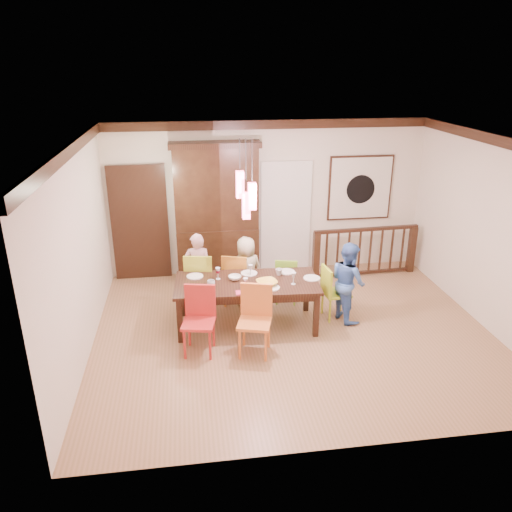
{
  "coord_description": "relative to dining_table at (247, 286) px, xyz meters",
  "views": [
    {
      "loc": [
        -1.51,
        -6.57,
        3.91
      ],
      "look_at": [
        -0.51,
        0.44,
        1.11
      ],
      "focal_mm": 35.0,
      "sensor_mm": 36.0,
      "label": 1
    }
  ],
  "objects": [
    {
      "name": "chair_far_left",
      "position": [
        -0.69,
        0.71,
        -0.09
      ],
      "size": [
        0.53,
        0.53,
        1.0
      ],
      "rotation": [
        0.0,
        0.0,
        2.95
      ],
      "color": "#ADBE2E",
      "rests_on": "floor"
    },
    {
      "name": "ceiling",
      "position": [
        0.68,
        -0.31,
        2.23
      ],
      "size": [
        6.0,
        6.0,
        0.0
      ],
      "primitive_type": "plane",
      "rotation": [
        3.14,
        0.0,
        0.0
      ],
      "color": "white",
      "rests_on": "wall_back"
    },
    {
      "name": "wine_glass_c",
      "position": [
        -0.05,
        -0.29,
        0.18
      ],
      "size": [
        0.08,
        0.08,
        0.19
      ],
      "primitive_type": null,
      "color": "#590C19",
      "rests_on": "dining_table"
    },
    {
      "name": "panel_door",
      "position": [
        -1.72,
        2.14,
        0.38
      ],
      "size": [
        1.04,
        0.07,
        2.24
      ],
      "primitive_type": "cube",
      "color": "black",
      "rests_on": "wall_back"
    },
    {
      "name": "wall_left",
      "position": [
        -2.32,
        -0.31,
        0.78
      ],
      "size": [
        0.0,
        5.0,
        5.0
      ],
      "primitive_type": "plane",
      "rotation": [
        1.57,
        0.0,
        1.57
      ],
      "color": "beige",
      "rests_on": "floor"
    },
    {
      "name": "plate_far_right",
      "position": [
        0.68,
        0.28,
        0.09
      ],
      "size": [
        0.26,
        0.26,
        0.01
      ],
      "primitive_type": "cylinder",
      "color": "white",
      "rests_on": "dining_table"
    },
    {
      "name": "plate_far_left",
      "position": [
        -0.78,
        0.3,
        0.09
      ],
      "size": [
        0.26,
        0.26,
        0.01
      ],
      "primitive_type": "cylinder",
      "color": "white",
      "rests_on": "dining_table"
    },
    {
      "name": "plate_near_mid",
      "position": [
        0.33,
        -0.28,
        0.09
      ],
      "size": [
        0.26,
        0.26,
        0.01
      ],
      "primitive_type": "cylinder",
      "color": "white",
      "rests_on": "dining_table"
    },
    {
      "name": "painting",
      "position": [
        2.48,
        2.15,
        0.93
      ],
      "size": [
        1.25,
        0.06,
        1.25
      ],
      "color": "black",
      "rests_on": "wall_back"
    },
    {
      "name": "napkin",
      "position": [
        -0.12,
        -0.39,
        0.09
      ],
      "size": [
        0.18,
        0.14,
        0.01
      ],
      "primitive_type": "cube",
      "color": "#D83359",
      "rests_on": "dining_table"
    },
    {
      "name": "pendant_cluster",
      "position": [
        0.0,
        -0.0,
        1.44
      ],
      "size": [
        0.27,
        0.21,
        1.14
      ],
      "color": "#FF4C6F",
      "rests_on": "ceiling"
    },
    {
      "name": "serving_bowl",
      "position": [
        0.28,
        -0.17,
        0.12
      ],
      "size": [
        0.37,
        0.37,
        0.07
      ],
      "primitive_type": "imported",
      "rotation": [
        0.0,
        0.0,
        0.24
      ],
      "color": "yellow",
      "rests_on": "dining_table"
    },
    {
      "name": "cup_right",
      "position": [
        0.53,
        0.18,
        0.13
      ],
      "size": [
        0.13,
        0.13,
        0.1
      ],
      "primitive_type": "imported",
      "rotation": [
        0.0,
        0.0,
        -0.27
      ],
      "color": "silver",
      "rests_on": "dining_table"
    },
    {
      "name": "floor",
      "position": [
        0.68,
        -0.31,
        -0.67
      ],
      "size": [
        6.0,
        6.0,
        0.0
      ],
      "primitive_type": "plane",
      "color": "#956F48",
      "rests_on": "ground"
    },
    {
      "name": "wine_glass_a",
      "position": [
        -0.43,
        0.16,
        0.18
      ],
      "size": [
        0.08,
        0.08,
        0.19
      ],
      "primitive_type": null,
      "color": "#590C19",
      "rests_on": "dining_table"
    },
    {
      "name": "balustrade",
      "position": [
        2.48,
        1.64,
        -0.17
      ],
      "size": [
        2.07,
        0.18,
        0.96
      ],
      "rotation": [
        0.0,
        0.0,
        0.05
      ],
      "color": "black",
      "rests_on": "floor"
    },
    {
      "name": "wine_glass_d",
      "position": [
        0.69,
        -0.19,
        0.18
      ],
      "size": [
        0.08,
        0.08,
        0.19
      ],
      "primitive_type": null,
      "color": "silver",
      "rests_on": "dining_table"
    },
    {
      "name": "chair_far_right",
      "position": [
        0.77,
        0.74,
        -0.2
      ],
      "size": [
        0.45,
        0.45,
        0.82
      ],
      "rotation": [
        0.0,
        0.0,
        2.9
      ],
      "color": "#77B729",
      "rests_on": "floor"
    },
    {
      "name": "small_bowl",
      "position": [
        -0.17,
        0.1,
        0.11
      ],
      "size": [
        0.25,
        0.25,
        0.06
      ],
      "primitive_type": "imported",
      "rotation": [
        0.0,
        0.0,
        -0.3
      ],
      "color": "white",
      "rests_on": "dining_table"
    },
    {
      "name": "crown_molding",
      "position": [
        0.68,
        -0.31,
        2.15
      ],
      "size": [
        6.0,
        5.0,
        0.16
      ],
      "primitive_type": null,
      "color": "black",
      "rests_on": "wall_back"
    },
    {
      "name": "chair_far_mid",
      "position": [
        -0.08,
        0.79,
        -0.14
      ],
      "size": [
        0.52,
        0.52,
        0.93
      ],
      "rotation": [
        0.0,
        0.0,
        2.84
      ],
      "color": "orange",
      "rests_on": "floor"
    },
    {
      "name": "wall_back",
      "position": [
        0.68,
        2.19,
        0.78
      ],
      "size": [
        6.0,
        0.0,
        6.0
      ],
      "primitive_type": "plane",
      "rotation": [
        1.57,
        0.0,
        0.0
      ],
      "color": "beige",
      "rests_on": "floor"
    },
    {
      "name": "person_far_left",
      "position": [
        -0.72,
        0.83,
        -0.03
      ],
      "size": [
        0.48,
        0.33,
        1.28
      ],
      "primitive_type": "imported",
      "rotation": [
        0.0,
        0.0,
        3.1
      ],
      "color": "#F0B6C3",
      "rests_on": "floor"
    },
    {
      "name": "china_hutch",
      "position": [
        -0.31,
        1.99,
        0.61
      ],
      "size": [
        1.62,
        0.46,
        2.56
      ],
      "color": "black",
      "rests_on": "floor"
    },
    {
      "name": "plate_far_mid",
      "position": [
        0.08,
        0.3,
        0.09
      ],
      "size": [
        0.26,
        0.26,
        0.01
      ],
      "primitive_type": "cylinder",
      "color": "white",
      "rests_on": "dining_table"
    },
    {
      "name": "white_doorway",
      "position": [
        1.03,
        2.16,
        0.38
      ],
      "size": [
        0.97,
        0.05,
        2.22
      ],
      "primitive_type": "cube",
      "color": "silver",
      "rests_on": "wall_back"
    },
    {
      "name": "plate_near_left",
      "position": [
        -0.71,
        -0.34,
        0.09
      ],
      "size": [
        0.26,
        0.26,
        0.01
      ],
      "primitive_type": "cylinder",
      "color": "white",
      "rests_on": "dining_table"
    },
    {
      "name": "chair_near_left",
      "position": [
        -0.76,
        -0.69,
        -0.11
      ],
      "size": [
        0.52,
        0.52,
        0.97
      ],
      "rotation": [
        0.0,
        0.0,
        -0.2
      ],
      "color": "red",
      "rests_on": "floor"
    },
    {
      "name": "person_end_right",
      "position": [
        1.61,
        0.01,
        -0.02
      ],
      "size": [
        0.64,
        0.73,
        1.29
      ],
      "primitive_type": "imported",
      "rotation": [
        0.0,
        0.0,
        1.84
      ],
      "color": "#4573C3",
      "rests_on": "floor"
    },
    {
      "name": "dining_table",
      "position": [
        0.0,
        0.0,
        0.0
      ],
      "size": [
        2.24,
        1.12,
        0.75
      ],
      "rotation": [
        0.0,
        0.0,
        -0.06
      ],
      "color": "black",
      "rests_on": "floor"
    },
    {
      "name": "wall_right",
      "position": [
        3.68,
        -0.31,
        0.78
      ],
      "size": [
        0.0,
        5.0,
        5.0
      ],
      "primitive_type": "plane",
      "rotation": [
        1.57,
        0.0,
        -1.57
      ],
      "color": "beige",
      "rests_on": "floor"
    },
    {
      "name": "person_far_mid",
      "position": [
        0.09,
        0.79,
        -0.08
      ],
      "size": [
        0.66,
        0.52,
        1.18
      ],
      "primitive_type": "imported",
      "rotation": [
        0.0,
        0.0,
        3.42
      ],
      "color": "#BAB28C",
      "rests_on": "floor"
    },
    {
      "name": "plate_end_right",
      "position": [
        1.01,
        -0.02,
        0.09
      ],
      "size": [
        0.26,
        0.26,
        0.01
      ],
      "primitive_type": "cylinder",
      "color": "white",
      "rests_on": "dining_table"
    },
    {
      "name": "chair_near_mid",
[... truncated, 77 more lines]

